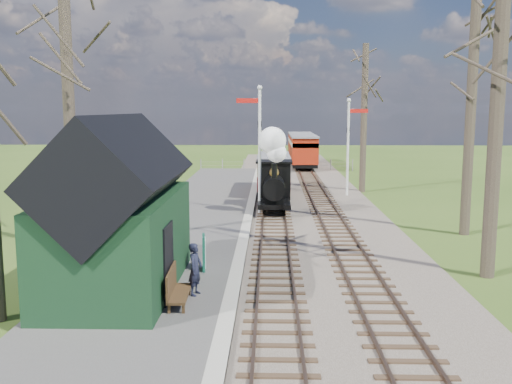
% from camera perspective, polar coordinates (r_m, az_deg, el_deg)
% --- Properties ---
extents(ground, '(140.00, 140.00, 0.00)m').
position_cam_1_polar(ground, '(12.26, 2.20, -16.36)').
color(ground, '#375119').
rests_on(ground, ground).
extents(distant_hills, '(114.40, 48.00, 22.02)m').
position_cam_1_polar(distant_hills, '(78.48, 2.61, -7.45)').
color(distant_hills, '#385B23').
rests_on(distant_hills, ground).
extents(ballast_bed, '(8.00, 60.00, 0.10)m').
position_cam_1_polar(ballast_bed, '(33.56, 3.98, -0.39)').
color(ballast_bed, brown).
rests_on(ballast_bed, ground).
extents(track_near, '(1.60, 60.00, 0.15)m').
position_cam_1_polar(track_near, '(33.52, 1.76, -0.30)').
color(track_near, brown).
rests_on(track_near, ground).
extents(track_far, '(1.60, 60.00, 0.15)m').
position_cam_1_polar(track_far, '(33.63, 6.20, -0.31)').
color(track_far, brown).
rests_on(track_far, ground).
extents(platform, '(5.00, 44.00, 0.20)m').
position_cam_1_polar(platform, '(25.85, -5.96, -2.92)').
color(platform, '#474442').
rests_on(platform, ground).
extents(coping_strip, '(0.40, 44.00, 0.21)m').
position_cam_1_polar(coping_strip, '(25.66, -0.85, -2.95)').
color(coping_strip, '#B2AD9E').
rests_on(coping_strip, ground).
extents(station_shed, '(3.25, 6.30, 4.78)m').
position_cam_1_polar(station_shed, '(15.95, -13.57, -2.21)').
color(station_shed, black).
rests_on(station_shed, platform).
extents(semaphore_near, '(1.22, 0.24, 6.22)m').
position_cam_1_polar(semaphore_near, '(27.19, 0.22, 5.16)').
color(semaphore_near, silver).
rests_on(semaphore_near, ground).
extents(semaphore_far, '(1.22, 0.24, 5.72)m').
position_cam_1_polar(semaphore_far, '(33.50, 9.32, 5.19)').
color(semaphore_far, silver).
rests_on(semaphore_far, ground).
extents(bare_trees, '(15.51, 22.39, 12.00)m').
position_cam_1_polar(bare_trees, '(21.29, 5.59, 8.52)').
color(bare_trees, '#382D23').
rests_on(bare_trees, ground).
extents(fence_line, '(12.60, 0.08, 1.00)m').
position_cam_1_polar(fence_line, '(47.36, 2.06, 2.78)').
color(fence_line, slate).
rests_on(fence_line, ground).
extents(locomotive, '(1.64, 3.83, 4.10)m').
position_cam_1_polar(locomotive, '(27.81, 1.80, 1.69)').
color(locomotive, black).
rests_on(locomotive, ground).
extents(coach, '(1.92, 6.57, 2.02)m').
position_cam_1_polar(coach, '(33.88, 1.77, 2.02)').
color(coach, black).
rests_on(coach, ground).
extents(red_carriage_a, '(2.22, 5.49, 2.33)m').
position_cam_1_polar(red_carriage_a, '(48.29, 4.79, 4.11)').
color(red_carriage_a, black).
rests_on(red_carriage_a, ground).
extents(red_carriage_b, '(2.22, 5.49, 2.33)m').
position_cam_1_polar(red_carriage_b, '(53.76, 4.46, 4.54)').
color(red_carriage_b, black).
rests_on(red_carriage_b, ground).
extents(sign_board, '(0.18, 0.74, 1.08)m').
position_cam_1_polar(sign_board, '(17.71, -5.23, -6.04)').
color(sign_board, '#104F3B').
rests_on(sign_board, platform).
extents(bench, '(0.52, 1.62, 0.92)m').
position_cam_1_polar(bench, '(14.80, -8.10, -9.42)').
color(bench, '#402B17').
rests_on(bench, platform).
extents(person, '(0.46, 0.58, 1.41)m').
position_cam_1_polar(person, '(15.34, -6.09, -7.68)').
color(person, black).
rests_on(person, platform).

